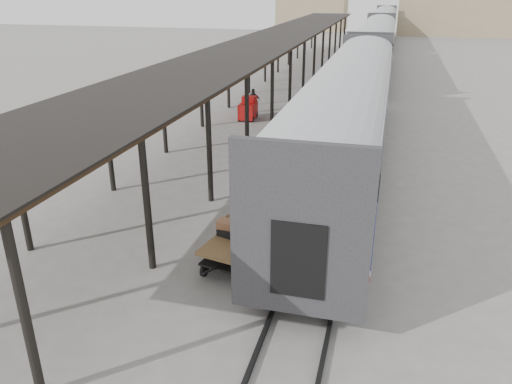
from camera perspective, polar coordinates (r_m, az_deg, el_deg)
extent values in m
plane|color=slate|center=(15.95, -4.19, -5.63)|extent=(160.00, 160.00, 0.00)
cube|color=silver|center=(21.87, 10.64, 9.17)|extent=(3.00, 24.00, 2.90)
cube|color=#28282B|center=(10.67, 5.03, -4.96)|extent=(3.04, 0.22, 3.50)
cube|color=black|center=(21.84, 6.76, 11.80)|extent=(0.04, 22.08, 0.65)
cube|color=black|center=(22.31, 10.33, 4.92)|extent=(2.55, 23.04, 0.50)
cube|color=silver|center=(47.53, 13.49, 16.01)|extent=(3.00, 24.00, 2.90)
cube|color=#28282B|center=(35.73, 12.68, 14.11)|extent=(3.04, 0.22, 3.50)
cube|color=black|center=(47.52, 11.68, 17.25)|extent=(0.04, 22.08, 0.65)
cube|color=black|center=(47.74, 13.30, 13.99)|extent=(2.55, 23.04, 0.50)
cube|color=silver|center=(73.43, 14.37, 18.04)|extent=(3.00, 24.00, 2.90)
cube|color=#28282B|center=(61.57, 14.06, 17.33)|extent=(3.04, 0.22, 3.50)
cube|color=black|center=(73.43, 13.19, 18.85)|extent=(0.04, 22.08, 0.65)
cube|color=black|center=(73.57, 14.24, 16.73)|extent=(2.55, 23.04, 0.50)
cube|color=black|center=(14.11, 2.42, 0.18)|extent=(0.50, 1.70, 2.00)
imported|color=white|center=(14.16, 2.41, -0.34)|extent=(0.72, 0.89, 1.72)
cube|color=#905C3E|center=(14.36, 0.68, -2.65)|extent=(0.57, 0.25, 0.42)
cube|color=#422B19|center=(38.29, 2.68, 17.25)|extent=(4.60, 64.00, 0.18)
cube|color=black|center=(38.28, 2.69, 17.43)|extent=(4.90, 64.30, 0.06)
cylinder|color=black|center=(39.01, -0.41, 14.41)|extent=(0.20, 0.20, 4.00)
cylinder|color=black|center=(69.23, 6.70, 17.82)|extent=(0.20, 0.20, 4.00)
cylinder|color=black|center=(10.31, -25.01, -12.19)|extent=(0.20, 0.20, 4.00)
cylinder|color=black|center=(38.15, 5.73, 14.12)|extent=(0.20, 0.20, 4.00)
cylinder|color=black|center=(68.74, 10.24, 17.60)|extent=(0.20, 0.20, 4.00)
cube|color=black|center=(47.89, 12.33, 13.08)|extent=(0.10, 150.00, 0.12)
cube|color=black|center=(47.84, 14.09, 12.92)|extent=(0.10, 150.00, 0.12)
cube|color=tan|center=(91.79, 21.89, 18.84)|extent=(18.00, 10.00, 8.00)
cube|color=tan|center=(96.49, 6.46, 19.72)|extent=(12.00, 8.00, 6.00)
cube|color=brown|center=(14.29, -2.25, -5.49)|extent=(1.71, 2.60, 0.12)
cube|color=black|center=(14.46, -2.23, -6.71)|extent=(1.59, 2.49, 0.06)
cylinder|color=black|center=(14.11, -5.89, -8.81)|extent=(0.16, 0.41, 0.40)
cylinder|color=black|center=(13.67, -2.29, -9.83)|extent=(0.16, 0.41, 0.40)
cylinder|color=black|center=(15.52, -2.16, -5.58)|extent=(0.16, 0.41, 0.40)
cylinder|color=black|center=(15.12, 1.19, -6.38)|extent=(0.16, 0.41, 0.40)
cube|color=#37373A|center=(14.72, -1.99, -3.89)|extent=(0.69, 0.56, 0.21)
cube|color=#905C3E|center=(14.63, 0.03, -4.10)|extent=(0.61, 0.53, 0.19)
cube|color=black|center=(14.37, -3.14, -4.56)|extent=(0.68, 0.56, 0.23)
cube|color=#505131|center=(14.18, -1.26, -5.01)|extent=(0.57, 0.43, 0.19)
cube|color=#523921|center=(14.61, -2.04, -3.11)|extent=(0.72, 0.61, 0.22)
cube|color=#905C3E|center=(14.28, -3.30, -3.69)|extent=(0.59, 0.45, 0.22)
cube|color=#9A0E0E|center=(30.41, -0.93, 9.30)|extent=(0.96, 1.54, 0.90)
cube|color=#9A0E0E|center=(30.66, -0.75, 10.56)|extent=(0.88, 0.63, 0.35)
cylinder|color=black|center=(30.07, -1.93, 8.41)|extent=(0.13, 0.37, 0.36)
cylinder|color=black|center=(29.88, -0.42, 8.33)|extent=(0.13, 0.37, 0.36)
cylinder|color=black|center=(31.11, -1.41, 8.90)|extent=(0.13, 0.37, 0.36)
cylinder|color=black|center=(30.93, 0.06, 8.82)|extent=(0.13, 0.37, 0.36)
imported|color=navy|center=(13.29, -2.09, -3.69)|extent=(0.60, 0.68, 1.56)
imported|color=black|center=(32.11, -0.30, 10.39)|extent=(0.96, 0.63, 1.52)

